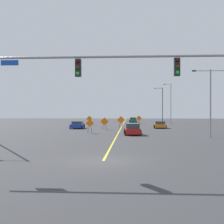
{
  "coord_description": "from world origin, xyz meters",
  "views": [
    {
      "loc": [
        1.58,
        -17.2,
        2.95
      ],
      "look_at": [
        -1.14,
        27.0,
        2.89
      ],
      "focal_mm": 46.35,
      "sensor_mm": 36.0,
      "label": 1
    }
  ],
  "objects": [
    {
      "name": "car_orange_passing",
      "position": [
        6.96,
        34.79,
        0.59
      ],
      "size": [
        2.29,
        4.17,
        1.26
      ],
      "color": "orange",
      "rests_on": "ground"
    },
    {
      "name": "construction_sign_left_shoulder",
      "position": [
        0.04,
        33.53,
        1.36
      ],
      "size": [
        1.39,
        0.09,
        2.15
      ],
      "color": "orange",
      "rests_on": "ground"
    },
    {
      "name": "ground",
      "position": [
        0.0,
        0.0,
        0.0
      ],
      "size": [
        213.93,
        213.93,
        0.0
      ],
      "primitive_type": "plane",
      "color": "#38383A"
    },
    {
      "name": "street_lamp_mid_right",
      "position": [
        10.67,
        15.91,
        4.64
      ],
      "size": [
        4.12,
        0.24,
        7.71
      ],
      "color": "gray",
      "rests_on": "ground"
    },
    {
      "name": "construction_sign_median_near",
      "position": [
        -3.91,
        22.21,
        1.25
      ],
      "size": [
        1.13,
        0.32,
        1.95
      ],
      "color": "orange",
      "rests_on": "ground"
    },
    {
      "name": "construction_sign_left_lane",
      "position": [
        3.73,
        50.65,
        1.28
      ],
      "size": [
        1.32,
        0.31,
        2.04
      ],
      "color": "orange",
      "rests_on": "ground"
    },
    {
      "name": "car_green_near",
      "position": [
        2.44,
        62.36,
        0.61
      ],
      "size": [
        2.08,
        4.56,
        1.35
      ],
      "color": "#196B38",
      "rests_on": "ground"
    },
    {
      "name": "construction_sign_right_lane",
      "position": [
        -2.58,
        30.25,
        1.24
      ],
      "size": [
        1.39,
        0.28,
        2.01
      ],
      "color": "orange",
      "rests_on": "ground"
    },
    {
      "name": "road_centre_stripe",
      "position": [
        0.0,
        59.42,
        0.0
      ],
      "size": [
        0.16,
        118.85,
        0.01
      ],
      "color": "yellow",
      "rests_on": "ground"
    },
    {
      "name": "street_lamp_far_right",
      "position": [
        10.04,
        59.5,
        5.1
      ],
      "size": [
        2.27,
        0.24,
        9.26
      ],
      "color": "black",
      "rests_on": "ground"
    },
    {
      "name": "car_red_far",
      "position": [
        1.9,
        19.97,
        0.69
      ],
      "size": [
        2.28,
        4.53,
        1.45
      ],
      "color": "red",
      "rests_on": "ground"
    },
    {
      "name": "car_blue_distant",
      "position": [
        -7.55,
        32.84,
        0.61
      ],
      "size": [
        2.2,
        4.04,
        1.28
      ],
      "color": "#1E389E",
      "rests_on": "ground"
    },
    {
      "name": "traffic_signal_assembly",
      "position": [
        3.91,
        -0.01,
        5.17
      ],
      "size": [
        17.72,
        0.44,
        6.7
      ],
      "color": "gray",
      "rests_on": "ground"
    },
    {
      "name": "street_lamp_mid_left",
      "position": [
        11.14,
        51.46,
        5.19
      ],
      "size": [
        1.81,
        0.24,
        9.54
      ],
      "color": "gray",
      "rests_on": "ground"
    },
    {
      "name": "construction_sign_median_far",
      "position": [
        -7.37,
        46.29,
        1.29
      ],
      "size": [
        1.26,
        0.28,
        2.03
      ],
      "color": "orange",
      "rests_on": "ground"
    }
  ]
}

